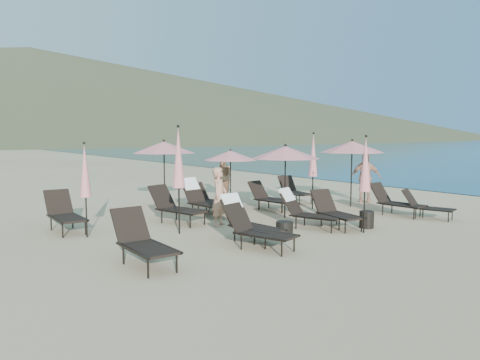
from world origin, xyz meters
TOP-DOWN VIEW (x-y plane):
  - ground at (0.00, 0.00)m, footprint 800.00×800.00m
  - volcanic_headland at (71.37, 302.62)m, footprint 690.00×690.00m
  - lounger_0 at (-5.46, -0.15)m, footprint 0.72×1.84m
  - lounger_1 at (-2.52, 0.31)m, footprint 0.78×1.80m
  - lounger_2 at (-2.83, -0.48)m, footprint 1.12×1.80m
  - lounger_3 at (-0.30, 0.58)m, footprint 1.14×1.82m
  - lounger_4 at (0.45, 0.19)m, footprint 0.96×1.80m
  - lounger_5 at (3.43, 0.36)m, footprint 0.78×1.76m
  - lounger_6 at (-5.73, 4.12)m, footprint 0.72×1.82m
  - lounger_7 at (-2.81, 3.35)m, footprint 1.16×1.97m
  - lounger_8 at (-1.50, 3.96)m, footprint 0.93×1.93m
  - lounger_9 at (-0.92, 4.52)m, footprint 0.86×1.68m
  - lounger_10 at (0.87, 3.51)m, footprint 0.86×1.72m
  - lounger_11 at (2.90, 4.46)m, footprint 0.93×1.74m
  - lounger_12 at (0.99, 3.64)m, footprint 0.89×1.71m
  - lounger_13 at (3.69, -0.57)m, footprint 0.98×1.61m
  - umbrella_open_0 at (0.32, 2.11)m, footprint 2.12×2.12m
  - umbrella_open_1 at (3.66, 2.34)m, footprint 2.23×2.23m
  - umbrella_open_2 at (-1.75, 6.08)m, footprint 2.22×2.22m
  - umbrella_open_3 at (0.30, 4.98)m, footprint 1.91×1.91m
  - umbrella_closed_0 at (0.48, -0.79)m, footprint 0.30×0.30m
  - umbrella_closed_1 at (2.18, 2.76)m, footprint 0.31×0.31m
  - umbrella_closed_2 at (-5.52, 2.98)m, footprint 0.28×0.28m
  - umbrella_closed_3 at (-3.46, 1.97)m, footprint 0.33×0.33m
  - side_table_0 at (-1.61, -0.03)m, footprint 0.43×0.43m
  - side_table_1 at (1.07, -0.41)m, footprint 0.40×0.40m
  - beachgoer_a at (-2.03, 2.23)m, footprint 0.72×0.67m
  - beachgoer_b at (1.31, 6.92)m, footprint 0.70×0.88m
  - beachgoer_c at (4.89, 2.68)m, footprint 1.00×1.17m

SIDE VIEW (x-z plane):
  - ground at x=0.00m, z-range 0.00..0.00m
  - side_table_0 at x=-1.61m, z-range 0.00..0.42m
  - side_table_1 at x=1.07m, z-range 0.00..0.47m
  - lounger_13 at x=3.69m, z-range -0.03..0.84m
  - lounger_9 at x=-0.92m, z-range -0.03..0.89m
  - lounger_12 at x=0.99m, z-range -0.03..0.91m
  - lounger_10 at x=0.87m, z-range -0.03..0.91m
  - lounger_11 at x=2.90m, z-range -0.03..0.92m
  - lounger_2 at x=-2.83m, z-range -0.03..0.94m
  - lounger_4 at x=0.45m, z-range -0.03..0.95m
  - lounger_5 at x=3.43m, z-range -0.03..0.96m
  - lounger_6 at x=-5.73m, z-range -0.03..1.01m
  - lounger_0 at x=-5.46m, z-range -0.03..1.02m
  - lounger_7 at x=-2.81m, z-range -0.03..1.03m
  - lounger_3 at x=-0.30m, z-range -0.02..1.04m
  - lounger_1 at x=-2.52m, z-range -0.02..1.07m
  - lounger_8 at x=-1.50m, z-range -0.03..1.13m
  - beachgoer_a at x=-2.03m, z-range 0.00..1.66m
  - beachgoer_b at x=1.31m, z-range 0.00..1.74m
  - beachgoer_c at x=4.89m, z-range 0.00..1.89m
  - umbrella_closed_2 at x=-5.52m, z-range 0.47..2.85m
  - umbrella_closed_0 at x=0.48m, z-range 0.50..3.06m
  - umbrella_open_3 at x=0.30m, z-range 0.79..2.84m
  - umbrella_closed_1 at x=2.18m, z-range 0.52..3.16m
  - umbrella_closed_3 at x=-3.46m, z-range 0.55..3.36m
  - umbrella_open_0 at x=0.32m, z-range 0.87..3.15m
  - umbrella_open_2 at x=-1.75m, z-range 0.92..3.31m
  - umbrella_open_1 at x=3.66m, z-range 0.92..3.33m
  - volcanic_headland at x=71.37m, z-range -1.01..53.99m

